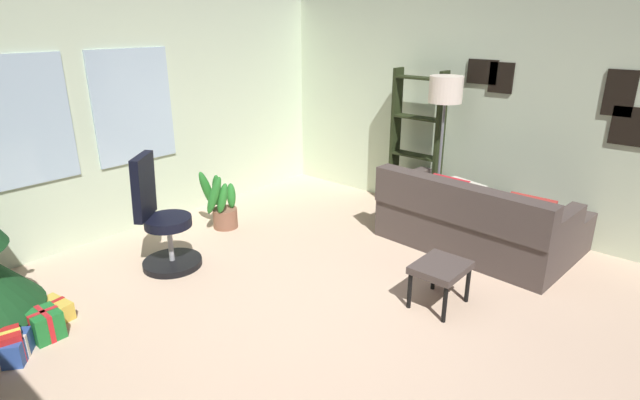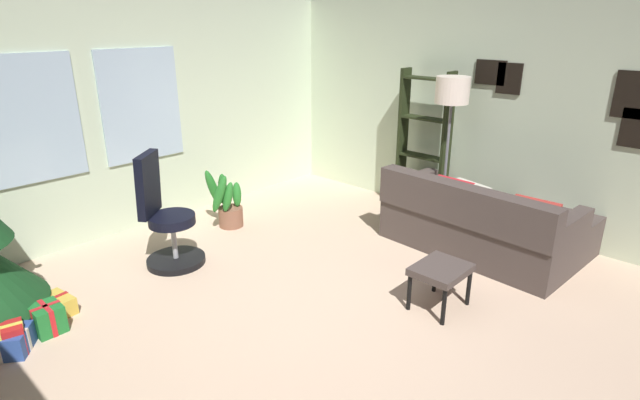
# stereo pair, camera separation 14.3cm
# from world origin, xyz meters

# --- Properties ---
(ground_plane) EXTENTS (5.59, 5.71, 0.10)m
(ground_plane) POSITION_xyz_m (0.00, 0.00, -0.05)
(ground_plane) COLOR beige
(wall_back_with_windows) EXTENTS (5.59, 0.12, 2.50)m
(wall_back_with_windows) POSITION_xyz_m (-0.02, 2.90, 1.26)
(wall_back_with_windows) COLOR beige
(wall_back_with_windows) RESTS_ON ground_plane
(wall_right_with_frames) EXTENTS (0.12, 5.71, 2.50)m
(wall_right_with_frames) POSITION_xyz_m (2.84, -0.01, 1.25)
(wall_right_with_frames) COLOR beige
(wall_right_with_frames) RESTS_ON ground_plane
(couch) EXTENTS (1.71, 1.95, 0.79)m
(couch) POSITION_xyz_m (2.15, -0.39, 0.28)
(couch) COLOR #483D39
(couch) RESTS_ON ground_plane
(footstool) EXTENTS (0.46, 0.38, 0.38)m
(footstool) POSITION_xyz_m (0.81, -0.54, 0.32)
(footstool) COLOR #483D39
(footstool) RESTS_ON ground_plane
(gift_box_green) EXTENTS (0.21, 0.24, 0.22)m
(gift_box_green) POSITION_xyz_m (-1.54, 1.46, 0.11)
(gift_box_green) COLOR #1E722D
(gift_box_green) RESTS_ON ground_plane
(gift_box_gold) EXTENTS (0.38, 0.34, 0.15)m
(gift_box_gold) POSITION_xyz_m (-1.47, 1.66, 0.07)
(gift_box_gold) COLOR gold
(gift_box_gold) RESTS_ON ground_plane
(gift_box_blue) EXTENTS (0.41, 0.40, 0.18)m
(gift_box_blue) POSITION_xyz_m (-1.85, 1.40, 0.09)
(gift_box_blue) COLOR #2D4C99
(gift_box_blue) RESTS_ON ground_plane
(office_chair) EXTENTS (0.59, 0.59, 1.11)m
(office_chair) POSITION_xyz_m (-0.30, 1.79, 0.43)
(office_chair) COLOR black
(office_chair) RESTS_ON ground_plane
(bookshelf) EXTENTS (0.18, 0.64, 1.72)m
(bookshelf) POSITION_xyz_m (2.58, 0.78, 0.75)
(bookshelf) COLOR black
(bookshelf) RESTS_ON ground_plane
(floor_lamp) EXTENTS (0.36, 0.36, 1.70)m
(floor_lamp) POSITION_xyz_m (2.33, 0.33, 1.44)
(floor_lamp) COLOR slate
(floor_lamp) RESTS_ON ground_plane
(potted_plant) EXTENTS (0.45, 0.43, 0.68)m
(potted_plant) POSITION_xyz_m (0.66, 2.13, 0.28)
(potted_plant) COLOR brown
(potted_plant) RESTS_ON ground_plane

